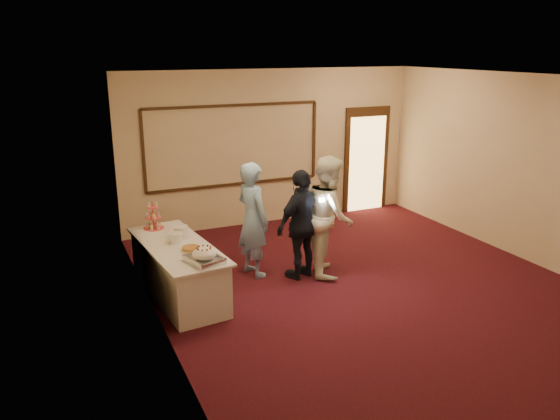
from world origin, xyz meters
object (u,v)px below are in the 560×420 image
object	(u,v)px
pavlova_tray	(204,256)
cupcake_stand	(153,218)
plate_stack_a	(176,238)
guest	(302,224)
buffet_table	(178,270)
woman	(329,216)
tart	(191,249)
man	(253,219)
plate_stack_b	(181,232)

from	to	relation	value
pavlova_tray	cupcake_stand	xyz separation A→B (m)	(-0.32, 1.60, 0.08)
cupcake_stand	plate_stack_a	bearing A→B (deg)	-78.19
plate_stack_a	guest	xyz separation A→B (m)	(1.87, -0.16, -0.00)
buffet_table	woman	world-z (taller)	woman
tart	man	xyz separation A→B (m)	(1.13, 0.60, 0.09)
woman	cupcake_stand	bearing A→B (deg)	90.93
plate_stack_b	tart	world-z (taller)	plate_stack_b
plate_stack_b	man	world-z (taller)	man
pavlova_tray	man	world-z (taller)	man
plate_stack_a	man	xyz separation A→B (m)	(1.23, 0.23, 0.04)
man	tart	bearing A→B (deg)	102.88
cupcake_stand	man	xyz separation A→B (m)	(1.39, -0.54, -0.04)
plate_stack_b	tart	size ratio (longest dim) A/B	0.80
guest	plate_stack_b	bearing A→B (deg)	-30.73
tart	buffet_table	bearing A→B (deg)	111.32
cupcake_stand	plate_stack_a	distance (m)	0.79
woman	guest	bearing A→B (deg)	110.26
man	guest	distance (m)	0.75
plate_stack_a	plate_stack_b	xyz separation A→B (m)	(0.11, 0.18, 0.02)
cupcake_stand	man	bearing A→B (deg)	-21.03
cupcake_stand	woman	world-z (taller)	woman
buffet_table	woman	bearing A→B (deg)	-2.48
plate_stack_b	man	xyz separation A→B (m)	(1.12, 0.04, 0.03)
tart	cupcake_stand	bearing A→B (deg)	103.04
pavlova_tray	cupcake_stand	bearing A→B (deg)	101.23
cupcake_stand	tart	distance (m)	1.17
pavlova_tray	buffet_table	bearing A→B (deg)	102.65
man	woman	world-z (taller)	woman
plate_stack_a	woman	distance (m)	2.33
man	woman	distance (m)	1.16
plate_stack_a	woman	world-z (taller)	woman
plate_stack_a	tart	world-z (taller)	plate_stack_a
woman	guest	xyz separation A→B (m)	(-0.45, 0.01, -0.08)
plate_stack_a	plate_stack_b	world-z (taller)	plate_stack_b
tart	man	world-z (taller)	man
guest	cupcake_stand	bearing A→B (deg)	-44.08
cupcake_stand	plate_stack_a	xyz separation A→B (m)	(0.16, -0.76, -0.09)
plate_stack_a	guest	distance (m)	1.88
tart	woman	size ratio (longest dim) A/B	0.14
buffet_table	pavlova_tray	distance (m)	0.91
pavlova_tray	man	size ratio (longest dim) A/B	0.31
guest	tart	bearing A→B (deg)	-12.89
cupcake_stand	man	distance (m)	1.49
guest	plate_stack_a	bearing A→B (deg)	-24.53
plate_stack_a	man	distance (m)	1.25
cupcake_stand	buffet_table	bearing A→B (deg)	-80.08
plate_stack_b	woman	size ratio (longest dim) A/B	0.11
plate_stack_b	woman	distance (m)	2.24
plate_stack_b	buffet_table	bearing A→B (deg)	-116.59
cupcake_stand	woman	distance (m)	2.65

